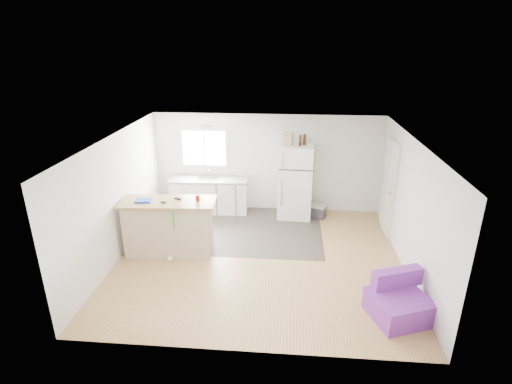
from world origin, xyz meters
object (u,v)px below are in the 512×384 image
at_px(kitchen_cabinets, 209,195).
at_px(cleaner_jug, 189,250).
at_px(purple_seat, 399,302).
at_px(mop, 171,250).
at_px(bottle_left, 300,140).
at_px(bottle_right, 305,140).
at_px(cooler, 317,211).
at_px(cardboard_box, 288,139).
at_px(peninsula, 169,227).
at_px(red_cup, 197,198).
at_px(refrigerator, 295,181).
at_px(blue_tray, 144,200).

relative_size(kitchen_cabinets, cleaner_jug, 5.58).
bearing_deg(purple_seat, mop, 141.20).
height_order(bottle_left, bottle_right, same).
xyz_separation_m(cooler, bottle_right, (-0.37, 0.03, 1.74)).
bearing_deg(bottle_left, cardboard_box, 174.10).
xyz_separation_m(cooler, bottle_left, (-0.47, -0.06, 1.74)).
bearing_deg(cleaner_jug, mop, -140.74).
distance_m(cleaner_jug, bottle_right, 3.56).
bearing_deg(peninsula, red_cup, 2.27).
relative_size(refrigerator, red_cup, 14.86).
xyz_separation_m(refrigerator, red_cup, (-1.90, -1.95, 0.29)).
relative_size(cooler, cardboard_box, 1.69).
bearing_deg(bottle_right, kitchen_cabinets, 177.36).
relative_size(red_cup, bottle_left, 0.48).
xyz_separation_m(red_cup, bottle_right, (2.08, 1.93, 0.72)).
distance_m(blue_tray, cardboard_box, 3.48).
bearing_deg(mop, cleaner_jug, 13.61).
height_order(cleaner_jug, mop, mop).
relative_size(refrigerator, bottle_right, 7.13).
relative_size(kitchen_cabinets, bottle_left, 7.78).
distance_m(refrigerator, purple_seat, 4.03).
relative_size(cardboard_box, bottle_right, 1.20).
relative_size(mop, bottle_right, 4.51).
xyz_separation_m(purple_seat, red_cup, (-3.50, 1.69, 0.94)).
bearing_deg(bottle_right, red_cup, -137.11).
xyz_separation_m(cooler, blue_tray, (-3.48, -2.02, 0.98)).
height_order(purple_seat, bottle_right, bottle_right).
relative_size(kitchen_cabinets, cooler, 3.85).
height_order(cooler, red_cup, red_cup).
xyz_separation_m(cleaner_jug, cardboard_box, (1.88, 2.07, 1.78)).
relative_size(cooler, bottle_right, 2.02).
bearing_deg(refrigerator, cooler, -1.87).
distance_m(kitchen_cabinets, blue_tray, 2.41).
bearing_deg(refrigerator, red_cup, -131.59).
xyz_separation_m(kitchen_cabinets, peninsula, (-0.40, -2.09, 0.13)).
distance_m(cleaner_jug, cardboard_box, 3.32).
distance_m(kitchen_cabinets, cooler, 2.67).
distance_m(peninsula, blue_tray, 0.72).
xyz_separation_m(peninsula, blue_tray, (-0.43, -0.06, 0.57)).
relative_size(kitchen_cabinets, red_cup, 16.21).
bearing_deg(refrigerator, mop, -132.93).
bearing_deg(bottle_right, mop, -137.91).
height_order(kitchen_cabinets, peninsula, kitchen_cabinets).
height_order(kitchen_cabinets, bottle_left, bottle_left).
height_order(cleaner_jug, bottle_right, bottle_right).
relative_size(refrigerator, cooler, 3.53).
height_order(peninsula, bottle_left, bottle_left).
bearing_deg(cardboard_box, cooler, 2.24).
bearing_deg(peninsula, blue_tray, -175.93).
xyz_separation_m(red_cup, bottle_left, (1.98, 1.85, 0.72)).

